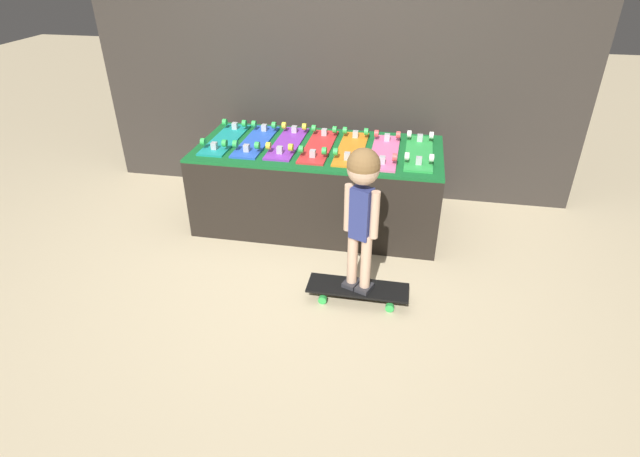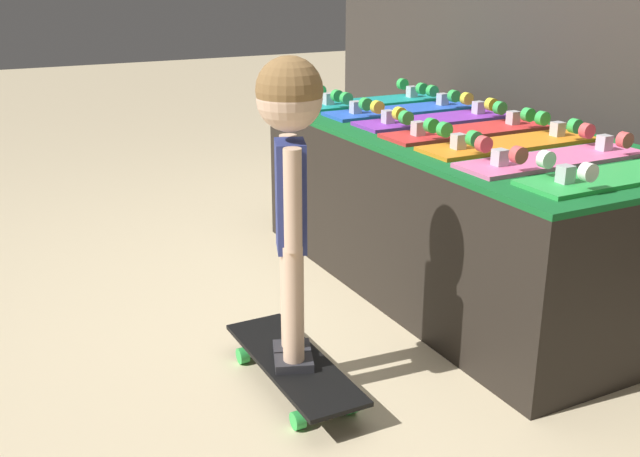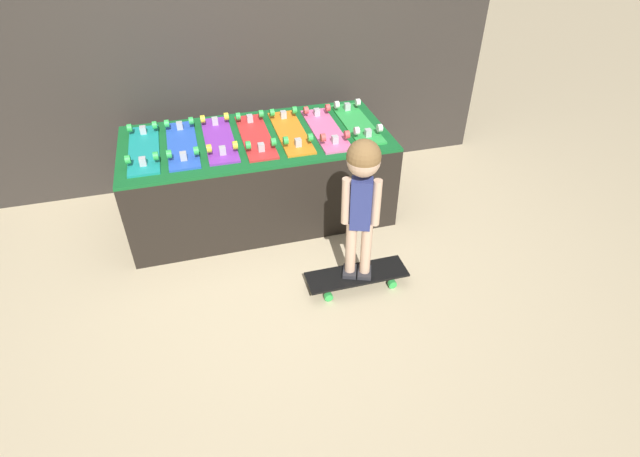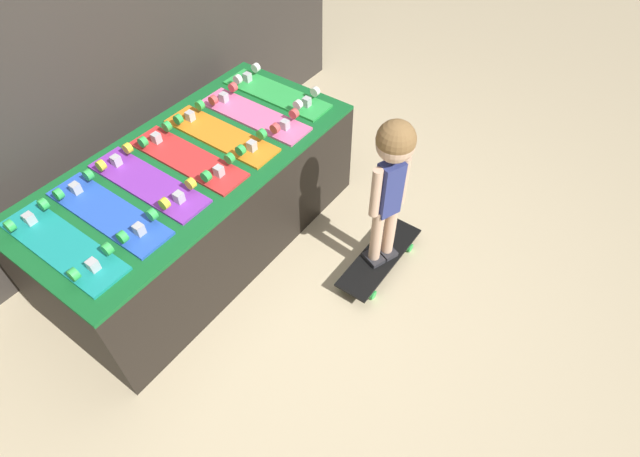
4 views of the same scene
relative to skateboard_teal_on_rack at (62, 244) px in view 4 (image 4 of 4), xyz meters
The scene contains 11 objects.
ground_plane 1.11m from the skateboard_teal_on_rack, 36.81° to the right, with size 16.00×16.00×0.00m, color beige.
display_rack 0.80m from the skateboard_teal_on_rack, ahead, with size 1.80×0.85×0.61m.
skateboard_teal_on_rack is the anchor object (origin of this frame).
skateboard_blue_on_rack 0.24m from the skateboard_teal_on_rack, ahead, with size 0.19×0.68×0.09m.
skateboard_purple_on_rack 0.48m from the skateboard_teal_on_rack, ahead, with size 0.19×0.68×0.09m.
skateboard_red_on_rack 0.73m from the skateboard_teal_on_rack, ahead, with size 0.19×0.68×0.09m.
skateboard_orange_on_rack 0.97m from the skateboard_teal_on_rack, ahead, with size 0.19×0.68×0.09m.
skateboard_pink_on_rack 1.21m from the skateboard_teal_on_rack, ahead, with size 0.19×0.68×0.09m.
skateboard_green_on_rack 1.45m from the skateboard_teal_on_rack, ahead, with size 0.19×0.68×0.09m.
skateboard_on_floor 1.59m from the skateboard_teal_on_rack, 39.59° to the right, with size 0.62×0.19×0.09m.
child 1.50m from the skateboard_teal_on_rack, 39.59° to the right, with size 0.21×0.18×0.90m.
Camera 4 is at (-1.21, -1.17, 2.26)m, focal length 28.00 mm.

